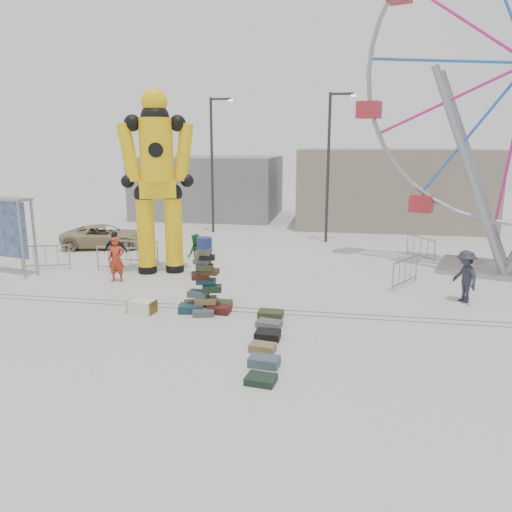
% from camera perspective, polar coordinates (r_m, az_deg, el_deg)
% --- Properties ---
extents(ground, '(90.00, 90.00, 0.00)m').
position_cam_1_polar(ground, '(16.05, -4.52, -6.95)').
color(ground, '#9E9E99').
rests_on(ground, ground).
extents(track_line_near, '(40.00, 0.04, 0.01)m').
position_cam_1_polar(track_line_near, '(16.59, -4.01, -6.25)').
color(track_line_near, '#47443F').
rests_on(track_line_near, ground).
extents(track_line_far, '(40.00, 0.04, 0.01)m').
position_cam_1_polar(track_line_far, '(16.96, -3.69, -5.82)').
color(track_line_far, '#47443F').
rests_on(track_line_far, ground).
extents(building_right, '(12.00, 8.00, 5.00)m').
position_cam_1_polar(building_right, '(34.89, 15.14, 7.61)').
color(building_right, gray).
rests_on(building_right, ground).
extents(building_left, '(10.00, 8.00, 4.40)m').
position_cam_1_polar(building_left, '(38.04, -5.24, 7.94)').
color(building_left, gray).
rests_on(building_left, ground).
extents(lamp_post_right, '(1.41, 0.25, 8.00)m').
position_cam_1_polar(lamp_post_right, '(27.64, 8.46, 10.77)').
color(lamp_post_right, '#2D2D30').
rests_on(lamp_post_right, ground).
extents(lamp_post_left, '(1.41, 0.25, 8.00)m').
position_cam_1_polar(lamp_post_left, '(30.62, -4.90, 11.05)').
color(lamp_post_left, '#2D2D30').
rests_on(lamp_post_left, ground).
extents(suitcase_tower, '(1.74, 1.54, 2.47)m').
position_cam_1_polar(suitcase_tower, '(16.46, -5.80, -3.94)').
color(suitcase_tower, '#173C45').
rests_on(suitcase_tower, ground).
extents(crash_test_dummy, '(3.07, 1.51, 7.78)m').
position_cam_1_polar(crash_test_dummy, '(21.10, -11.20, 9.02)').
color(crash_test_dummy, black).
rests_on(crash_test_dummy, ground).
extents(steamer_trunk, '(0.94, 0.64, 0.41)m').
position_cam_1_polar(steamer_trunk, '(16.75, -12.89, -5.66)').
color(steamer_trunk, silver).
rests_on(steamer_trunk, ground).
extents(row_case_0, '(0.80, 0.55, 0.20)m').
position_cam_1_polar(row_case_0, '(15.97, 1.69, -6.64)').
color(row_case_0, '#30371B').
rests_on(row_case_0, ground).
extents(row_case_1, '(0.82, 0.62, 0.18)m').
position_cam_1_polar(row_case_1, '(15.18, 1.51, -7.74)').
color(row_case_1, '#505257').
rests_on(row_case_1, ground).
extents(row_case_2, '(0.72, 0.59, 0.23)m').
position_cam_1_polar(row_case_2, '(14.25, 1.35, -9.02)').
color(row_case_2, black).
rests_on(row_case_2, ground).
extents(row_case_3, '(0.74, 0.55, 0.22)m').
position_cam_1_polar(row_case_3, '(13.45, 0.76, -10.43)').
color(row_case_3, olive).
rests_on(row_case_3, ground).
extents(row_case_4, '(0.80, 0.56, 0.24)m').
position_cam_1_polar(row_case_4, '(12.64, 0.94, -11.97)').
color(row_case_4, '#40505C').
rests_on(row_case_4, ground).
extents(row_case_5, '(0.75, 0.62, 0.17)m').
position_cam_1_polar(row_case_5, '(11.85, 0.56, -13.93)').
color(row_case_5, black).
rests_on(row_case_5, ground).
extents(barricade_dummy_a, '(1.94, 0.69, 1.10)m').
position_cam_1_polar(barricade_dummy_a, '(23.57, -22.91, -0.11)').
color(barricade_dummy_a, gray).
rests_on(barricade_dummy_a, ground).
extents(barricade_dummy_b, '(2.00, 0.13, 1.10)m').
position_cam_1_polar(barricade_dummy_b, '(22.15, -15.36, -0.33)').
color(barricade_dummy_b, gray).
rests_on(barricade_dummy_b, ground).
extents(barricade_dummy_c, '(2.00, 0.13, 1.10)m').
position_cam_1_polar(barricade_dummy_c, '(23.31, -13.47, 0.42)').
color(barricade_dummy_c, gray).
rests_on(barricade_dummy_c, ground).
extents(barricade_wheel_front, '(1.15, 1.75, 1.10)m').
position_cam_1_polar(barricade_wheel_front, '(20.02, 16.67, -1.79)').
color(barricade_wheel_front, gray).
rests_on(barricade_wheel_front, ground).
extents(barricade_wheel_back, '(1.08, 1.79, 1.10)m').
position_cam_1_polar(barricade_wheel_back, '(24.82, 18.29, 0.87)').
color(barricade_wheel_back, gray).
rests_on(barricade_wheel_back, ground).
extents(pedestrian_red, '(0.72, 0.53, 1.79)m').
position_cam_1_polar(pedestrian_red, '(20.52, -15.67, -0.39)').
color(pedestrian_red, '#A93218').
rests_on(pedestrian_red, ground).
extents(pedestrian_green, '(1.02, 1.07, 1.74)m').
position_cam_1_polar(pedestrian_green, '(20.84, -6.88, 0.13)').
color(pedestrian_green, '#186328').
rests_on(pedestrian_green, ground).
extents(pedestrian_black, '(1.04, 0.46, 1.76)m').
position_cam_1_polar(pedestrian_black, '(22.06, -15.74, 0.48)').
color(pedestrian_black, black).
rests_on(pedestrian_black, ground).
extents(pedestrian_grey, '(1.07, 1.35, 1.84)m').
position_cam_1_polar(pedestrian_grey, '(18.64, 22.78, -2.17)').
color(pedestrian_grey, '#23252F').
rests_on(pedestrian_grey, ground).
extents(parked_suv, '(4.70, 2.94, 1.21)m').
position_cam_1_polar(parked_suv, '(27.37, -16.88, 2.16)').
color(parked_suv, '#9B9064').
rests_on(parked_suv, ground).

